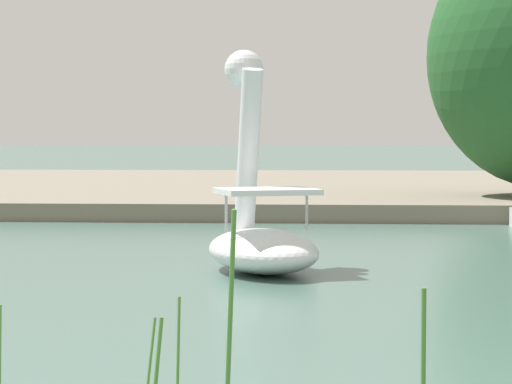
# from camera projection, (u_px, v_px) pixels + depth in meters

# --- Properties ---
(shore_bank_far) EXTENTS (146.65, 27.20, 0.43)m
(shore_bank_far) POSITION_uv_depth(u_px,v_px,m) (268.00, 187.00, 38.25)
(shore_bank_far) COLOR slate
(shore_bank_far) RESTS_ON ground_plane
(swan_boat) EXTENTS (2.27, 2.94, 3.32)m
(swan_boat) POSITION_uv_depth(u_px,v_px,m) (260.00, 224.00, 15.68)
(swan_boat) COLOR white
(swan_boat) RESTS_ON ground_plane
(reed_clump_foreground) EXTENTS (3.57, 1.46, 1.58)m
(reed_clump_foreground) POSITION_uv_depth(u_px,v_px,m) (3.00, 384.00, 5.84)
(reed_clump_foreground) COLOR #4C7F33
(reed_clump_foreground) RESTS_ON ground_plane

